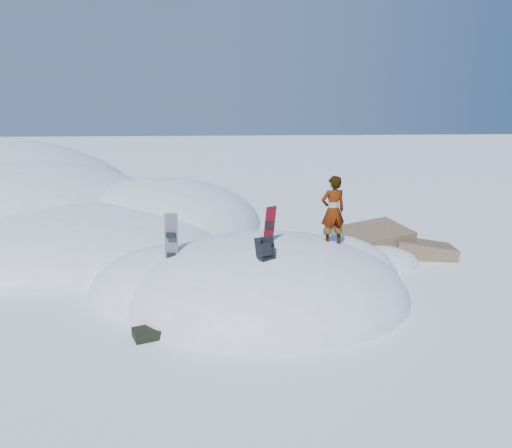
{
  "coord_description": "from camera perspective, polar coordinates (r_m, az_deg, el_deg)",
  "views": [
    {
      "loc": [
        -1.14,
        -11.46,
        4.66
      ],
      "look_at": [
        -0.22,
        0.3,
        1.76
      ],
      "focal_mm": 35.0,
      "sensor_mm": 36.0,
      "label": 1
    }
  ],
  "objects": [
    {
      "name": "ground",
      "position": [
        12.42,
        1.15,
        -8.23
      ],
      "size": [
        120.0,
        120.0,
        0.0
      ],
      "primitive_type": "plane",
      "color": "white",
      "rests_on": "ground"
    },
    {
      "name": "gear_pile",
      "position": [
        10.58,
        -11.68,
        -11.91
      ],
      "size": [
        0.91,
        0.71,
        0.24
      ],
      "rotation": [
        0.0,
        0.0,
        0.37
      ],
      "color": "black",
      "rests_on": "ground"
    },
    {
      "name": "rock_outcrop",
      "position": [
        15.95,
        13.52,
        -3.52
      ],
      "size": [
        4.68,
        4.41,
        1.68
      ],
      "color": "brown",
      "rests_on": "ground"
    },
    {
      "name": "backpack",
      "position": [
        10.76,
        1.04,
        -2.79
      ],
      "size": [
        0.47,
        0.52,
        0.58
      ],
      "rotation": [
        0.0,
        0.0,
        0.47
      ],
      "color": "black",
      "rests_on": "snow_mound"
    },
    {
      "name": "snowboard_dark",
      "position": [
        11.89,
        -9.66,
        -2.65
      ],
      "size": [
        0.33,
        0.28,
        1.63
      ],
      "rotation": [
        0.0,
        0.0,
        -0.13
      ],
      "color": "black",
      "rests_on": "snow_mound"
    },
    {
      "name": "person",
      "position": [
        12.16,
        8.79,
        1.51
      ],
      "size": [
        0.7,
        0.53,
        1.71
      ],
      "primitive_type": "imported",
      "rotation": [
        0.0,
        0.0,
        3.36
      ],
      "color": "slate",
      "rests_on": "snow_mound"
    },
    {
      "name": "snow_mound",
      "position": [
        12.63,
        0.26,
        -7.85
      ],
      "size": [
        8.0,
        6.0,
        3.0
      ],
      "color": "white",
      "rests_on": "ground"
    },
    {
      "name": "snowboard_red",
      "position": [
        11.51,
        1.45,
        -1.33
      ],
      "size": [
        0.36,
        0.36,
        1.44
      ],
      "rotation": [
        0.0,
        0.0,
        0.53
      ],
      "color": "#BB091E",
      "rests_on": "snow_mound"
    }
  ]
}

